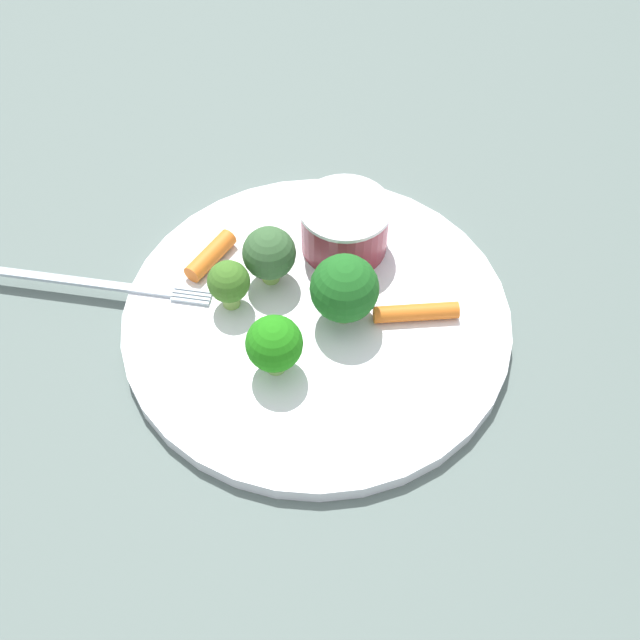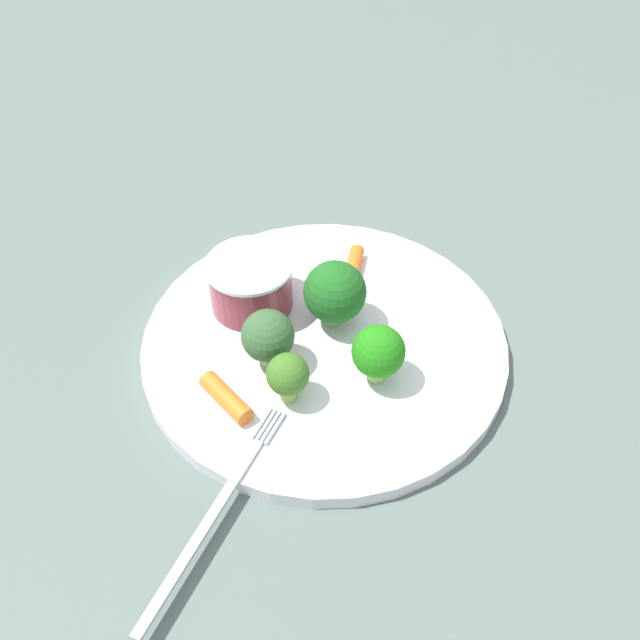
{
  "view_description": "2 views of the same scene",
  "coord_description": "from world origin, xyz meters",
  "px_view_note": "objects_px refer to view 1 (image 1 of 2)",
  "views": [
    {
      "loc": [
        -0.25,
        -0.24,
        0.46
      ],
      "look_at": [
        -0.01,
        -0.01,
        0.02
      ],
      "focal_mm": 45.13,
      "sensor_mm": 36.0,
      "label": 1
    },
    {
      "loc": [
        -0.32,
        0.19,
        0.42
      ],
      "look_at": [
        0.0,
        0.0,
        0.03
      ],
      "focal_mm": 41.05,
      "sensor_mm": 36.0,
      "label": 2
    }
  ],
  "objects_px": {
    "broccoli_floret_0": "(229,283)",
    "broccoli_floret_2": "(344,289)",
    "carrot_stick_1": "(416,312)",
    "sauce_cup": "(345,226)",
    "broccoli_floret_1": "(274,250)",
    "broccoli_floret_3": "(274,344)",
    "carrot_stick_0": "(211,256)",
    "plate": "(317,319)",
    "fork": "(102,285)"
  },
  "relations": [
    {
      "from": "sauce_cup",
      "to": "carrot_stick_0",
      "type": "bearing_deg",
      "value": 143.27
    },
    {
      "from": "broccoli_floret_3",
      "to": "broccoli_floret_2",
      "type": "bearing_deg",
      "value": -2.57
    },
    {
      "from": "sauce_cup",
      "to": "broccoli_floret_1",
      "type": "xyz_separation_m",
      "value": [
        -0.06,
        0.02,
        0.01
      ]
    },
    {
      "from": "plate",
      "to": "carrot_stick_1",
      "type": "relative_size",
      "value": 4.61
    },
    {
      "from": "broccoli_floret_1",
      "to": "broccoli_floret_2",
      "type": "height_order",
      "value": "broccoli_floret_2"
    },
    {
      "from": "sauce_cup",
      "to": "broccoli_floret_1",
      "type": "relative_size",
      "value": 1.43
    },
    {
      "from": "sauce_cup",
      "to": "carrot_stick_0",
      "type": "xyz_separation_m",
      "value": [
        -0.08,
        0.06,
        -0.01
      ]
    },
    {
      "from": "broccoli_floret_2",
      "to": "broccoli_floret_3",
      "type": "xyz_separation_m",
      "value": [
        -0.06,
        0.0,
        -0.0
      ]
    },
    {
      "from": "sauce_cup",
      "to": "carrot_stick_1",
      "type": "height_order",
      "value": "sauce_cup"
    },
    {
      "from": "broccoli_floret_1",
      "to": "plate",
      "type": "bearing_deg",
      "value": -96.0
    },
    {
      "from": "broccoli_floret_1",
      "to": "carrot_stick_1",
      "type": "relative_size",
      "value": 0.79
    },
    {
      "from": "plate",
      "to": "sauce_cup",
      "type": "xyz_separation_m",
      "value": [
        0.06,
        0.03,
        0.03
      ]
    },
    {
      "from": "broccoli_floret_0",
      "to": "carrot_stick_1",
      "type": "height_order",
      "value": "broccoli_floret_0"
    },
    {
      "from": "sauce_cup",
      "to": "broccoli_floret_2",
      "type": "bearing_deg",
      "value": -137.32
    },
    {
      "from": "sauce_cup",
      "to": "carrot_stick_0",
      "type": "height_order",
      "value": "sauce_cup"
    },
    {
      "from": "broccoli_floret_1",
      "to": "carrot_stick_1",
      "type": "xyz_separation_m",
      "value": [
        0.04,
        -0.1,
        -0.02
      ]
    },
    {
      "from": "plate",
      "to": "broccoli_floret_0",
      "type": "distance_m",
      "value": 0.07
    },
    {
      "from": "broccoli_floret_0",
      "to": "fork",
      "type": "distance_m",
      "value": 0.1
    },
    {
      "from": "broccoli_floret_3",
      "to": "carrot_stick_0",
      "type": "bearing_deg",
      "value": 72.46
    },
    {
      "from": "carrot_stick_0",
      "to": "broccoli_floret_0",
      "type": "bearing_deg",
      "value": -111.85
    },
    {
      "from": "plate",
      "to": "broccoli_floret_1",
      "type": "height_order",
      "value": "broccoli_floret_1"
    },
    {
      "from": "broccoli_floret_0",
      "to": "broccoli_floret_2",
      "type": "distance_m",
      "value": 0.08
    },
    {
      "from": "broccoli_floret_3",
      "to": "fork",
      "type": "relative_size",
      "value": 0.33
    },
    {
      "from": "plate",
      "to": "carrot_stick_0",
      "type": "bearing_deg",
      "value": 102.21
    },
    {
      "from": "sauce_cup",
      "to": "broccoli_floret_0",
      "type": "distance_m",
      "value": 0.1
    },
    {
      "from": "sauce_cup",
      "to": "fork",
      "type": "bearing_deg",
      "value": 146.65
    },
    {
      "from": "broccoli_floret_0",
      "to": "broccoli_floret_2",
      "type": "height_order",
      "value": "broccoli_floret_2"
    },
    {
      "from": "broccoli_floret_3",
      "to": "carrot_stick_1",
      "type": "xyz_separation_m",
      "value": [
        0.1,
        -0.04,
        -0.02
      ]
    },
    {
      "from": "sauce_cup",
      "to": "carrot_stick_1",
      "type": "relative_size",
      "value": 1.13
    },
    {
      "from": "plate",
      "to": "broccoli_floret_1",
      "type": "distance_m",
      "value": 0.06
    },
    {
      "from": "broccoli_floret_2",
      "to": "plate",
      "type": "bearing_deg",
      "value": 126.16
    },
    {
      "from": "broccoli_floret_2",
      "to": "carrot_stick_0",
      "type": "distance_m",
      "value": 0.11
    },
    {
      "from": "plate",
      "to": "broccoli_floret_3",
      "type": "height_order",
      "value": "broccoli_floret_3"
    },
    {
      "from": "fork",
      "to": "broccoli_floret_2",
      "type": "bearing_deg",
      "value": -55.02
    },
    {
      "from": "plate",
      "to": "broccoli_floret_2",
      "type": "height_order",
      "value": "broccoli_floret_2"
    },
    {
      "from": "broccoli_floret_2",
      "to": "fork",
      "type": "xyz_separation_m",
      "value": [
        -0.1,
        0.14,
        -0.03
      ]
    },
    {
      "from": "sauce_cup",
      "to": "broccoli_floret_3",
      "type": "bearing_deg",
      "value": -159.2
    },
    {
      "from": "broccoli_floret_2",
      "to": "carrot_stick_0",
      "type": "xyz_separation_m",
      "value": [
        -0.03,
        0.11,
        -0.02
      ]
    },
    {
      "from": "broccoli_floret_1",
      "to": "broccoli_floret_3",
      "type": "relative_size",
      "value": 0.99
    },
    {
      "from": "broccoli_floret_1",
      "to": "sauce_cup",
      "type": "bearing_deg",
      "value": -16.24
    },
    {
      "from": "carrot_stick_0",
      "to": "fork",
      "type": "height_order",
      "value": "carrot_stick_0"
    },
    {
      "from": "plate",
      "to": "carrot_stick_0",
      "type": "xyz_separation_m",
      "value": [
        -0.02,
        0.09,
        0.01
      ]
    },
    {
      "from": "sauce_cup",
      "to": "broccoli_floret_2",
      "type": "distance_m",
      "value": 0.07
    },
    {
      "from": "plate",
      "to": "broccoli_floret_0",
      "type": "bearing_deg",
      "value": 125.51
    },
    {
      "from": "broccoli_floret_0",
      "to": "carrot_stick_1",
      "type": "bearing_deg",
      "value": -51.45
    },
    {
      "from": "broccoli_floret_1",
      "to": "broccoli_floret_3",
      "type": "xyz_separation_m",
      "value": [
        -0.06,
        -0.06,
        0.0
      ]
    },
    {
      "from": "broccoli_floret_0",
      "to": "fork",
      "type": "height_order",
      "value": "broccoli_floret_0"
    },
    {
      "from": "broccoli_floret_2",
      "to": "carrot_stick_1",
      "type": "xyz_separation_m",
      "value": [
        0.03,
        -0.04,
        -0.02
      ]
    },
    {
      "from": "carrot_stick_1",
      "to": "fork",
      "type": "relative_size",
      "value": 0.41
    },
    {
      "from": "sauce_cup",
      "to": "fork",
      "type": "relative_size",
      "value": 0.47
    }
  ]
}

